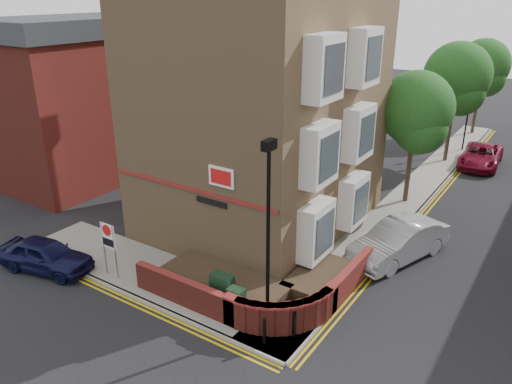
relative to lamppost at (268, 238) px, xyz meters
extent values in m
plane|color=black|center=(-1.60, -1.20, -3.34)|extent=(120.00, 120.00, 0.00)
cube|color=gray|center=(-5.10, 0.30, -3.28)|extent=(13.00, 3.00, 0.12)
cube|color=gray|center=(0.40, 14.80, -3.28)|extent=(2.00, 32.00, 0.12)
cube|color=gray|center=(-5.10, -1.20, -3.28)|extent=(13.00, 0.15, 0.12)
cube|color=gray|center=(1.40, 14.80, -3.28)|extent=(0.15, 32.00, 0.12)
cube|color=gold|center=(-5.10, -1.45, -3.34)|extent=(13.00, 0.28, 0.01)
cube|color=gold|center=(1.65, 14.80, -3.34)|extent=(0.28, 32.00, 0.01)
cube|color=#8E6E4B|center=(-4.60, 6.80, 2.28)|extent=(8.00, 10.00, 11.00)
cube|color=maroon|center=(-4.60, 1.77, -0.02)|extent=(7.80, 0.06, 0.15)
cube|color=white|center=(-3.10, 1.76, 0.78)|extent=(1.10, 0.05, 0.75)
cube|color=black|center=(-3.60, 1.76, -0.32)|extent=(1.40, 0.04, 0.22)
cylinder|color=black|center=(0.00, 0.00, -0.22)|extent=(0.12, 0.12, 6.00)
cylinder|color=black|center=(0.00, 0.00, -2.82)|extent=(0.20, 0.20, 0.80)
cube|color=black|center=(0.00, 0.00, 2.93)|extent=(0.25, 0.50, 0.30)
cube|color=black|center=(-1.90, 0.10, -2.62)|extent=(0.80, 0.45, 1.20)
cube|color=black|center=(-1.10, -0.20, -2.67)|extent=(0.55, 0.40, 1.10)
cylinder|color=black|center=(0.40, -0.80, -2.77)|extent=(0.11, 0.11, 0.90)
cylinder|color=black|center=(1.00, 0.00, -2.77)|extent=(0.11, 0.11, 0.90)
cylinder|color=slate|center=(-6.90, -0.70, -2.12)|extent=(0.06, 0.06, 2.20)
cylinder|color=slate|center=(-6.30, -0.70, -2.12)|extent=(0.06, 0.06, 2.20)
cube|color=white|center=(-6.60, -0.70, -1.52)|extent=(0.72, 0.04, 1.00)
cylinder|color=red|center=(-6.60, -0.73, -1.27)|extent=(0.44, 0.02, 0.44)
cube|color=maroon|center=(-16.60, 6.80, 0.66)|extent=(6.00, 10.00, 8.00)
cube|color=#2C2E34|center=(-16.60, 6.80, 5.16)|extent=(6.40, 10.40, 1.00)
cylinder|color=#382B1E|center=(0.40, 12.80, -0.95)|extent=(0.24, 0.24, 4.55)
sphere|color=#214E1A|center=(0.40, 12.80, 1.65)|extent=(3.64, 3.64, 3.64)
sphere|color=#214E1A|center=(0.80, 12.50, 0.81)|extent=(2.60, 2.60, 2.60)
sphere|color=#214E1A|center=(0.10, 13.20, 1.20)|extent=(2.86, 2.86, 2.86)
cylinder|color=#382B1E|center=(0.40, 20.80, -0.70)|extent=(0.24, 0.24, 5.04)
sphere|color=#214E1A|center=(0.40, 20.80, 2.18)|extent=(4.03, 4.03, 4.03)
sphere|color=#214E1A|center=(0.80, 20.50, 1.24)|extent=(2.88, 2.88, 2.88)
sphere|color=#214E1A|center=(0.10, 21.20, 1.67)|extent=(3.17, 3.17, 3.17)
cylinder|color=#382B1E|center=(0.40, 28.80, -0.84)|extent=(0.24, 0.24, 4.76)
sphere|color=#214E1A|center=(0.40, 28.80, 1.88)|extent=(3.81, 3.81, 3.81)
sphere|color=#214E1A|center=(0.80, 28.50, 0.99)|extent=(2.72, 2.72, 2.72)
sphere|color=#214E1A|center=(0.10, 29.20, 1.40)|extent=(2.99, 2.99, 2.99)
cylinder|color=black|center=(0.80, 23.80, -1.62)|extent=(0.10, 0.10, 3.20)
imported|color=black|center=(0.80, 23.80, 0.48)|extent=(0.20, 0.16, 1.00)
imported|color=#0E1033|center=(-9.24, -1.70, -2.69)|extent=(4.10, 2.36, 1.31)
imported|color=#9B9FA2|center=(2.00, 6.86, -2.55)|extent=(3.15, 5.08, 1.58)
imported|color=maroon|center=(2.43, 21.17, -2.68)|extent=(2.45, 4.91, 1.34)
camera|label=1|loc=(7.16, -11.45, 6.98)|focal=35.00mm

